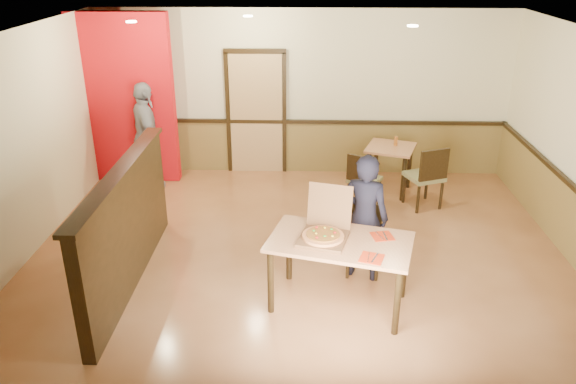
% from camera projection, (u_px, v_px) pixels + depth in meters
% --- Properties ---
extents(floor, '(7.00, 7.00, 0.00)m').
position_uv_depth(floor, '(299.00, 274.00, 6.91)').
color(floor, '#B67647').
rests_on(floor, ground).
extents(ceiling, '(7.00, 7.00, 0.00)m').
position_uv_depth(ceiling, '(301.00, 42.00, 5.78)').
color(ceiling, black).
rests_on(ceiling, wall_back).
extents(wall_back, '(7.00, 0.00, 7.00)m').
position_uv_depth(wall_back, '(303.00, 94.00, 9.55)').
color(wall_back, beige).
rests_on(wall_back, floor).
extents(wainscot_back, '(7.00, 0.04, 0.90)m').
position_uv_depth(wainscot_back, '(302.00, 147.00, 9.91)').
color(wainscot_back, olive).
rests_on(wainscot_back, floor).
extents(chair_rail_back, '(7.00, 0.06, 0.06)m').
position_uv_depth(chair_rail_back, '(303.00, 122.00, 9.70)').
color(chair_rail_back, black).
rests_on(chair_rail_back, wall_back).
extents(back_door, '(0.90, 0.06, 2.10)m').
position_uv_depth(back_door, '(256.00, 114.00, 9.68)').
color(back_door, tan).
rests_on(back_door, wall_back).
extents(booth_partition, '(0.20, 3.10, 1.44)m').
position_uv_depth(booth_partition, '(127.00, 226.00, 6.50)').
color(booth_partition, black).
rests_on(booth_partition, floor).
extents(red_accent_panel, '(1.60, 0.20, 2.78)m').
position_uv_depth(red_accent_panel, '(126.00, 100.00, 9.18)').
color(red_accent_panel, red).
rests_on(red_accent_panel, floor).
extents(spot_a, '(0.14, 0.14, 0.02)m').
position_uv_depth(spot_a, '(131.00, 22.00, 7.51)').
color(spot_a, beige).
rests_on(spot_a, ceiling).
extents(spot_b, '(0.14, 0.14, 0.02)m').
position_uv_depth(spot_b, '(248.00, 16.00, 8.10)').
color(spot_b, beige).
rests_on(spot_b, ceiling).
extents(spot_c, '(0.14, 0.14, 0.02)m').
position_uv_depth(spot_c, '(413.00, 26.00, 7.12)').
color(spot_c, beige).
rests_on(spot_c, ceiling).
extents(main_table, '(1.69, 1.22, 0.81)m').
position_uv_depth(main_table, '(340.00, 249.00, 6.07)').
color(main_table, tan).
rests_on(main_table, floor).
extents(diner_chair, '(0.47, 0.47, 0.85)m').
position_uv_depth(diner_chair, '(364.00, 236.00, 6.84)').
color(diner_chair, olive).
rests_on(diner_chair, floor).
extents(side_chair_left, '(0.59, 0.59, 0.87)m').
position_uv_depth(side_chair_left, '(363.00, 178.00, 8.53)').
color(side_chair_left, olive).
rests_on(side_chair_left, floor).
extents(side_chair_right, '(0.64, 0.64, 0.99)m').
position_uv_depth(side_chair_right, '(427.00, 175.00, 8.46)').
color(side_chair_right, olive).
rests_on(side_chair_right, floor).
extents(side_table, '(0.91, 0.91, 0.77)m').
position_uv_depth(side_table, '(390.00, 157.00, 9.02)').
color(side_table, tan).
rests_on(side_table, floor).
extents(diner, '(0.67, 0.55, 1.58)m').
position_uv_depth(diner, '(364.00, 218.00, 6.58)').
color(diner, black).
rests_on(diner, floor).
extents(passerby, '(0.82, 1.12, 1.76)m').
position_uv_depth(passerby, '(147.00, 136.00, 9.10)').
color(passerby, gray).
rests_on(passerby, floor).
extents(pizza_box, '(0.63, 0.69, 0.52)m').
position_uv_depth(pizza_box, '(324.00, 233.00, 6.05)').
color(pizza_box, brown).
rests_on(pizza_box, main_table).
extents(pizza, '(0.51, 0.51, 0.03)m').
position_uv_depth(pizza, '(323.00, 236.00, 6.01)').
color(pizza, '#C88249').
rests_on(pizza, pizza_box).
extents(napkin_near, '(0.29, 0.29, 0.01)m').
position_uv_depth(napkin_near, '(372.00, 258.00, 5.68)').
color(napkin_near, red).
rests_on(napkin_near, main_table).
extents(napkin_far, '(0.27, 0.27, 0.01)m').
position_uv_depth(napkin_far, '(382.00, 236.00, 6.11)').
color(napkin_far, red).
rests_on(napkin_far, main_table).
extents(condiment, '(0.06, 0.06, 0.15)m').
position_uv_depth(condiment, '(396.00, 141.00, 8.97)').
color(condiment, '#9C551C').
rests_on(condiment, side_table).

